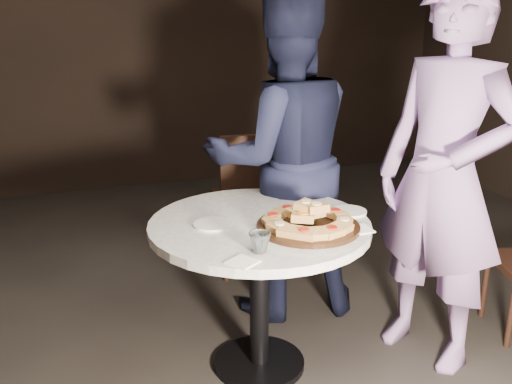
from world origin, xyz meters
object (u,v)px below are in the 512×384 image
focaccia_pile (308,218)px  diner_navy (283,160)px  water_glass (260,242)px  diner_teal (444,179)px  serving_board (308,227)px  chair_far (252,193)px  table (259,250)px

focaccia_pile → diner_navy: (0.15, 0.69, 0.09)m
water_glass → diner_teal: diner_teal is taller
focaccia_pile → diner_teal: diner_teal is taller
water_glass → diner_navy: size_ratio=0.05×
serving_board → diner_teal: (0.70, -0.01, 0.16)m
chair_far → diner_teal: 1.39m
serving_board → water_glass: size_ratio=5.12×
table → focaccia_pile: (0.18, -0.16, 0.19)m
table → chair_far: (0.32, 1.05, -0.06)m
water_glass → diner_teal: bearing=9.5°
serving_board → diner_navy: (0.15, 0.70, 0.13)m
table → diner_teal: diner_teal is taller
serving_board → water_glass: bearing=-149.5°
focaccia_pile → diner_teal: (0.70, -0.01, 0.12)m
focaccia_pile → chair_far: bearing=83.4°
focaccia_pile → diner_teal: size_ratio=0.22×
focaccia_pile → diner_navy: diner_navy is taller
table → serving_board: size_ratio=2.50×
diner_teal → focaccia_pile: bearing=-114.2°
chair_far → diner_navy: bearing=97.4°
focaccia_pile → diner_navy: bearing=77.8°
table → serving_board: bearing=-41.7°
focaccia_pile → water_glass: size_ratio=4.59×
serving_board → focaccia_pile: 0.04m
focaccia_pile → table: bearing=138.6°
diner_teal → water_glass: bearing=-104.1°
table → focaccia_pile: bearing=-41.4°
serving_board → chair_far: chair_far is taller
water_glass → diner_navy: diner_navy is taller
water_glass → chair_far: chair_far is taller
table → chair_far: size_ratio=1.18×
serving_board → diner_navy: diner_navy is taller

